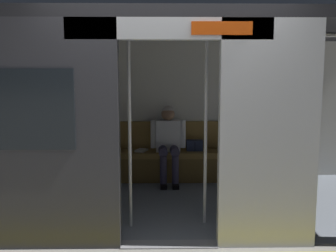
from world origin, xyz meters
The scene contains 8 objects.
ground_plane centered at (0.00, 0.00, 0.00)m, with size 60.00×60.00×0.00m, color gray.
train_car centered at (0.06, -1.27, 1.56)m, with size 6.40×2.89×2.34m.
bench_seat centered at (0.00, -2.37, 0.36)m, with size 2.99×0.44×0.48m.
person_seated centered at (-0.04, -2.32, 0.69)m, with size 0.55×0.68×1.20m.
handbag centered at (-0.46, -2.44, 0.56)m, with size 0.26×0.15×0.17m.
book centered at (0.39, -2.40, 0.49)m, with size 0.15×0.22×0.03m, color silver.
grab_pole_door centered at (0.42, -0.49, 1.10)m, with size 0.04×0.04×2.20m, color silver.
grab_pole_far centered at (-0.42, -0.58, 1.10)m, with size 0.04×0.04×2.20m, color silver.
Camera 1 is at (0.08, 3.74, 1.72)m, focal length 41.95 mm.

